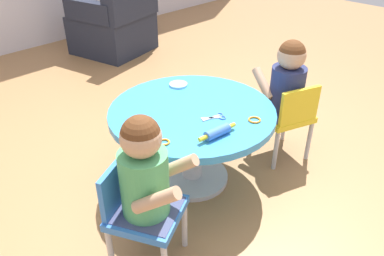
% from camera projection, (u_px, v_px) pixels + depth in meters
% --- Properties ---
extents(ground_plane, '(10.00, 10.00, 0.00)m').
position_uv_depth(ground_plane, '(192.00, 178.00, 2.40)').
color(ground_plane, '#9E7247').
extents(craft_table, '(0.93, 0.93, 0.49)m').
position_uv_depth(craft_table, '(192.00, 126.00, 2.20)').
color(craft_table, silver).
rests_on(craft_table, ground).
extents(child_chair_left, '(0.40, 0.40, 0.54)m').
position_uv_depth(child_chair_left, '(140.00, 210.00, 1.73)').
color(child_chair_left, '#B7B7BC').
rests_on(child_chair_left, ground).
extents(seated_child_left, '(0.39, 0.43, 0.51)m').
position_uv_depth(seated_child_left, '(145.00, 171.00, 1.60)').
color(seated_child_left, '#3F4772').
rests_on(seated_child_left, ground).
extents(child_chair_right, '(0.39, 0.39, 0.54)m').
position_uv_depth(child_chair_right, '(287.00, 116.00, 2.44)').
color(child_chair_right, '#B7B7BC').
rests_on(child_chair_right, ground).
extents(seated_child_right, '(0.37, 0.42, 0.51)m').
position_uv_depth(seated_child_right, '(288.00, 81.00, 2.36)').
color(seated_child_right, '#3F4772').
rests_on(seated_child_right, ground).
extents(armchair_dark, '(0.85, 0.86, 0.85)m').
position_uv_depth(armchair_dark, '(115.00, 24.00, 4.13)').
color(armchair_dark, '#232838').
rests_on(armchair_dark, ground).
extents(rolling_pin, '(0.23, 0.07, 0.05)m').
position_uv_depth(rolling_pin, '(217.00, 132.00, 1.90)').
color(rolling_pin, '#3F72CC').
rests_on(rolling_pin, craft_table).
extents(craft_scissors, '(0.14, 0.11, 0.01)m').
position_uv_depth(craft_scissors, '(217.00, 117.00, 2.07)').
color(craft_scissors, silver).
rests_on(craft_scissors, craft_table).
extents(playdough_blob_0, '(0.11, 0.11, 0.01)m').
position_uv_depth(playdough_blob_0, '(178.00, 85.00, 2.41)').
color(playdough_blob_0, '#8CCCF2').
rests_on(playdough_blob_0, craft_table).
extents(cookie_cutter_0, '(0.06, 0.06, 0.01)m').
position_uv_depth(cookie_cutter_0, '(164.00, 142.00, 1.86)').
color(cookie_cutter_0, orange).
rests_on(cookie_cutter_0, craft_table).
extents(cookie_cutter_1, '(0.07, 0.07, 0.01)m').
position_uv_depth(cookie_cutter_1, '(254.00, 120.00, 2.04)').
color(cookie_cutter_1, orange).
rests_on(cookie_cutter_1, craft_table).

